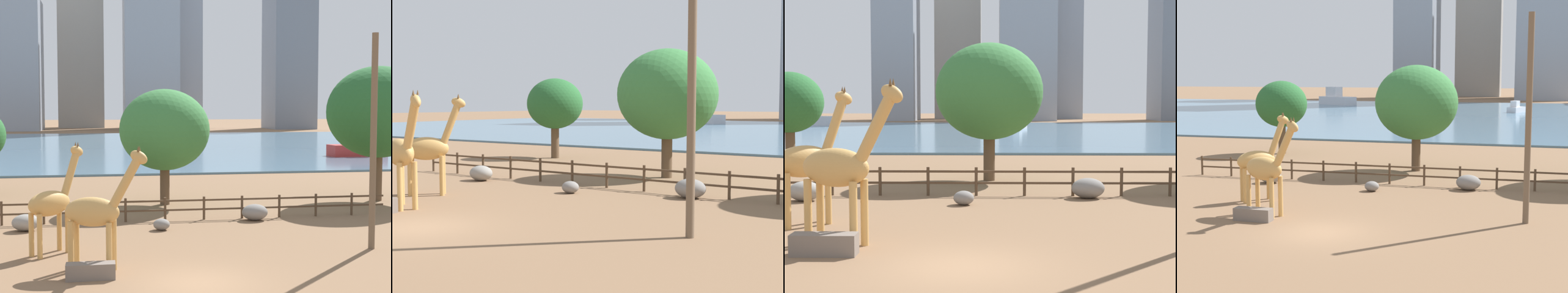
% 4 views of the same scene
% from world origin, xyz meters
% --- Properties ---
extents(ground_plane, '(400.00, 400.00, 0.00)m').
position_xyz_m(ground_plane, '(0.00, 80.00, 0.00)').
color(ground_plane, brown).
extents(harbor_water, '(180.00, 86.00, 0.20)m').
position_xyz_m(harbor_water, '(0.00, 77.00, 0.10)').
color(harbor_water, slate).
rests_on(harbor_water, ground).
extents(giraffe_tall, '(2.60, 2.39, 4.78)m').
position_xyz_m(giraffe_tall, '(-5.43, 5.28, 2.23)').
color(giraffe_tall, tan).
rests_on(giraffe_tall, ground).
extents(giraffe_companion, '(3.38, 1.65, 4.87)m').
position_xyz_m(giraffe_companion, '(-3.53, 2.19, 2.31)').
color(giraffe_companion, tan).
rests_on(giraffe_companion, ground).
extents(utility_pole, '(0.28, 0.28, 9.56)m').
position_xyz_m(utility_pole, '(8.53, 3.99, 4.78)').
color(utility_pole, brown).
rests_on(utility_pole, ground).
extents(boulder_near_fence, '(0.85, 0.78, 0.59)m').
position_xyz_m(boulder_near_fence, '(-0.31, 9.48, 0.29)').
color(boulder_near_fence, gray).
rests_on(boulder_near_fence, ground).
extents(boulder_by_pole, '(1.38, 1.14, 0.85)m').
position_xyz_m(boulder_by_pole, '(-7.19, 10.38, 0.43)').
color(boulder_by_pole, gray).
rests_on(boulder_by_pole, ground).
extents(boulder_small, '(1.45, 1.19, 0.90)m').
position_xyz_m(boulder_small, '(5.11, 11.36, 0.45)').
color(boulder_small, gray).
rests_on(boulder_small, ground).
extents(feeding_trough, '(1.80, 0.60, 0.60)m').
position_xyz_m(feeding_trough, '(-3.77, 1.14, 0.30)').
color(feeding_trough, '#72665B').
rests_on(feeding_trough, ground).
extents(enclosure_fence, '(26.12, 0.14, 1.30)m').
position_xyz_m(enclosure_fence, '(-0.40, 12.00, 0.76)').
color(enclosure_fence, '#4C3826').
rests_on(enclosure_fence, ground).
extents(tree_left_large, '(6.84, 6.84, 9.07)m').
position_xyz_m(tree_left_large, '(15.05, 16.97, 5.97)').
color(tree_left_large, brown).
rests_on(tree_left_large, ground).
extents(tree_center_broad, '(5.82, 5.82, 7.48)m').
position_xyz_m(tree_center_broad, '(0.72, 17.54, 4.84)').
color(tree_center_broad, brown).
rests_on(tree_center_broad, ground).
extents(boat_sailboat, '(5.16, 7.52, 3.12)m').
position_xyz_m(boat_sailboat, '(48.18, 92.34, 1.26)').
color(boat_sailboat, '#B22D28').
rests_on(boat_sailboat, harbor_water).
extents(boat_tug, '(7.29, 3.04, 3.14)m').
position_xyz_m(boat_tug, '(28.55, 49.76, 1.26)').
color(boat_tug, '#B22D28').
rests_on(boat_tug, harbor_water).
extents(boat_barge, '(3.11, 4.94, 2.04)m').
position_xyz_m(boat_barge, '(5.42, 84.14, 0.89)').
color(boat_barge, silver).
rests_on(boat_barge, harbor_water).
extents(skyline_block_central, '(12.33, 14.84, 41.89)m').
position_xyz_m(skyline_block_central, '(51.06, 148.00, 20.95)').
color(skyline_block_central, slate).
rests_on(skyline_block_central, ground).
extents(skyline_tower_glass, '(10.81, 15.13, 35.00)m').
position_xyz_m(skyline_tower_glass, '(-24.28, 145.77, 17.50)').
color(skyline_tower_glass, '#939EAD').
rests_on(skyline_tower_glass, ground).
extents(skyline_block_right, '(13.96, 13.91, 67.63)m').
position_xyz_m(skyline_block_right, '(20.66, 166.70, 33.82)').
color(skyline_block_right, '#939EAD').
rests_on(skyline_block_right, ground).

